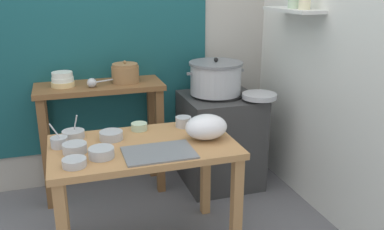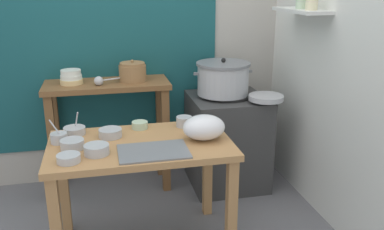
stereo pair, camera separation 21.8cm
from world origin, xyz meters
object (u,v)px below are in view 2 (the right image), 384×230
Objects in this scene: back_shelf_table at (109,109)px; prep_bowl_3 at (184,121)px; prep_bowl_2 at (72,144)px; prep_bowl_4 at (69,158)px; prep_bowl_0 at (140,125)px; wide_pan at (266,98)px; ladle at (100,81)px; prep_bowl_1 at (110,133)px; steamer_pot at (223,78)px; prep_bowl_6 at (59,137)px; prep_table at (141,159)px; serving_tray at (153,151)px; clay_pot at (133,72)px; prep_bowl_7 at (97,149)px; plastic_bag at (204,127)px; bowl_stack_enamel at (71,77)px; prep_bowl_5 at (74,130)px; stove_block at (227,140)px.

back_shelf_table reaches higher than prep_bowl_3.
prep_bowl_2 is 1.08× the size of prep_bowl_4.
prep_bowl_0 reaches higher than prep_bowl_4.
prep_bowl_2 is at bearing -159.68° from wide_pan.
ladle is 0.61m from prep_bowl_0.
prep_bowl_2 is at bearing -146.73° from prep_bowl_1.
steamer_pot reaches higher than back_shelf_table.
back_shelf_table reaches higher than prep_bowl_6.
prep_table is 0.21m from serving_tray.
clay_pot is 0.53× the size of serving_tray.
prep_bowl_7 reaches higher than prep_bowl_0.
prep_bowl_7 is at bearing -108.26° from prep_bowl_1.
ladle reaches higher than prep_bowl_0.
prep_table is 2.75× the size of serving_tray.
prep_bowl_7 is at bearing -106.80° from clay_pot.
prep_table is at bearing -153.50° from wide_pan.
back_shelf_table is at bearing 107.13° from prep_bowl_0.
prep_bowl_3 is 0.69× the size of prep_bowl_6.
back_shelf_table is 3.65× the size of plastic_bag.
bowl_stack_enamel reaches higher than prep_bowl_3.
prep_bowl_0 is 0.49m from prep_bowl_2.
steamer_pot is 3.17× the size of prep_bowl_5.
bowl_stack_enamel reaches higher than ladle.
prep_bowl_6 is (-0.87, 0.13, -0.04)m from plastic_bag.
steamer_pot is 3.48× the size of prep_bowl_2.
clay_pot is 1.05m from serving_tray.
prep_bowl_4 is at bearing -153.49° from wide_pan.
steamer_pot is 2.80× the size of bowl_stack_enamel.
bowl_stack_enamel reaches higher than wide_pan.
ladle is 0.78m from prep_bowl_3.
serving_tray is (0.02, -1.03, -0.25)m from clay_pot.
clay_pot is 1.05m from wide_pan.
prep_bowl_1 is 0.24m from prep_bowl_5.
prep_bowl_6 reaches higher than prep_bowl_4.
plastic_bag reaches higher than prep_bowl_1.
back_shelf_table is 5.61× the size of bowl_stack_enamel.
plastic_bag is at bearing -68.54° from clay_pot.
bowl_stack_enamel reaches higher than prep_bowl_5.
stove_block reaches higher than prep_bowl_1.
bowl_stack_enamel is 1.62× the size of prep_bowl_0.
clay_pot is at bearing 91.03° from serving_tray.
prep_bowl_1 is (-0.21, -0.72, -0.22)m from clay_pot.
prep_bowl_4 is at bearing -168.06° from plastic_bag.
plastic_bag is 0.83m from wide_pan.
prep_bowl_2 is (-0.22, -0.15, 0.00)m from prep_bowl_1.
bowl_stack_enamel is 1.03m from prep_bowl_7.
plastic_bag reaches higher than prep_bowl_2.
prep_bowl_4 is 0.84× the size of prep_bowl_5.
prep_table is at bearing -137.25° from stove_block.
plastic_bag is 0.66m from prep_bowl_7.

